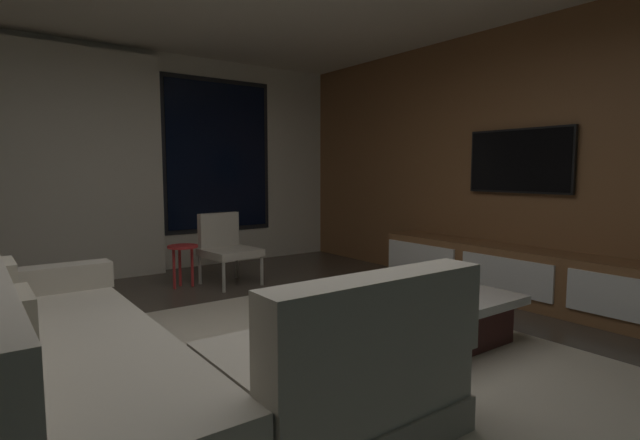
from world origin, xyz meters
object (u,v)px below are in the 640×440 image
object	(u,v)px
side_stool	(182,253)
media_console	(523,277)
coffee_table	(414,314)
sectional_couch	(136,369)
book_stack_on_coffee_table	(387,288)
mounted_tv	(519,161)
accent_chair_near_window	(226,245)

from	to	relation	value
side_stool	media_console	size ratio (longest dim) A/B	0.15
coffee_table	media_console	world-z (taller)	media_console
sectional_couch	book_stack_on_coffee_table	world-z (taller)	sectional_couch
side_stool	media_console	xyz separation A→B (m)	(2.37, -2.51, -0.12)
book_stack_on_coffee_table	mounted_tv	size ratio (longest dim) A/B	0.26
sectional_couch	accent_chair_near_window	world-z (taller)	sectional_couch
sectional_couch	accent_chair_near_window	xyz separation A→B (m)	(1.69, 2.55, 0.14)
sectional_couch	book_stack_on_coffee_table	size ratio (longest dim) A/B	9.01
coffee_table	mounted_tv	xyz separation A→B (m)	(1.74, 0.27, 1.16)
side_stool	media_console	distance (m)	3.45
book_stack_on_coffee_table	coffee_table	bearing A→B (deg)	-29.48
accent_chair_near_window	media_console	xyz separation A→B (m)	(1.90, -2.42, -0.18)
coffee_table	mounted_tv	world-z (taller)	mounted_tv
sectional_couch	side_stool	xyz separation A→B (m)	(1.22, 2.64, 0.08)
sectional_couch	side_stool	bearing A→B (deg)	65.19
side_stool	mounted_tv	distance (m)	3.58
book_stack_on_coffee_table	mounted_tv	bearing A→B (deg)	4.83
book_stack_on_coffee_table	media_console	distance (m)	1.76
coffee_table	media_console	distance (m)	1.56
side_stool	media_console	world-z (taller)	media_console
book_stack_on_coffee_table	accent_chair_near_window	bearing A→B (deg)	93.70
accent_chair_near_window	mounted_tv	bearing A→B (deg)	-46.80
accent_chair_near_window	media_console	size ratio (longest dim) A/B	0.25
side_stool	sectional_couch	bearing A→B (deg)	-114.81
sectional_couch	media_console	size ratio (longest dim) A/B	0.81
sectional_couch	media_console	distance (m)	3.59
sectional_couch	book_stack_on_coffee_table	distance (m)	1.85
accent_chair_near_window	media_console	world-z (taller)	accent_chair_near_window
media_console	side_stool	bearing A→B (deg)	133.37
media_console	book_stack_on_coffee_table	bearing A→B (deg)	178.85
book_stack_on_coffee_table	side_stool	world-z (taller)	side_stool
coffee_table	mounted_tv	size ratio (longest dim) A/B	1.07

